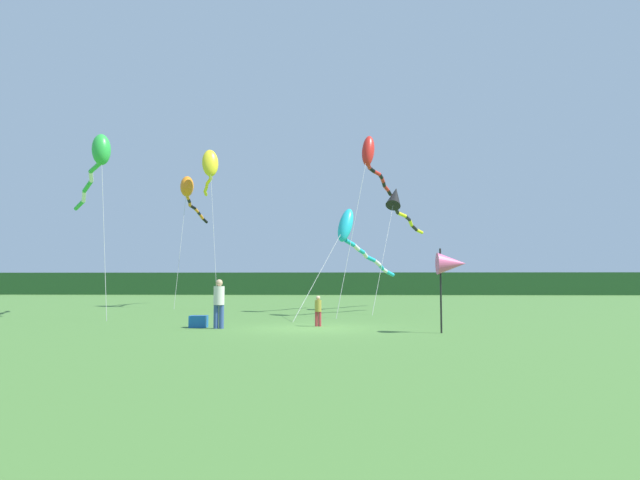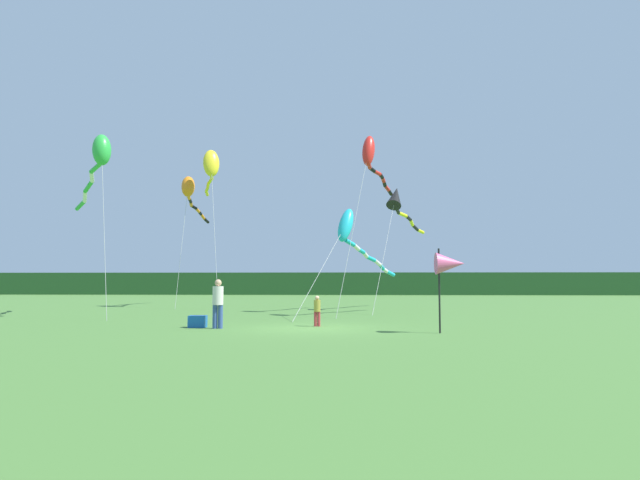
% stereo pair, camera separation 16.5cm
% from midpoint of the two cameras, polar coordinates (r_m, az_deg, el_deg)
% --- Properties ---
extents(ground_plane, '(120.00, 120.00, 0.00)m').
position_cam_midpoint_polar(ground_plane, '(18.90, -0.61, -9.31)').
color(ground_plane, '#477533').
extents(distant_treeline, '(108.00, 3.14, 2.59)m').
position_cam_midpoint_polar(distant_treeline, '(63.81, 1.72, -4.63)').
color(distant_treeline, '#234C23').
rests_on(distant_treeline, ground).
extents(person_adult, '(0.37, 0.37, 1.69)m').
position_cam_midpoint_polar(person_adult, '(19.07, -10.50, -6.35)').
color(person_adult, '#334C8C').
rests_on(person_adult, ground).
extents(person_child, '(0.24, 0.24, 1.10)m').
position_cam_midpoint_polar(person_child, '(19.64, -0.06, -7.33)').
color(person_child, '#B23338').
rests_on(person_child, ground).
extents(cooler_box, '(0.60, 0.42, 0.42)m').
position_cam_midpoint_polar(cooler_box, '(19.67, -12.57, -8.40)').
color(cooler_box, '#1959B2').
rests_on(cooler_box, ground).
extents(banner_flag_pole, '(0.90, 0.70, 2.67)m').
position_cam_midpoint_polar(banner_flag_pole, '(17.58, 13.82, -2.49)').
color(banner_flag_pole, black).
rests_on(banner_flag_pole, ground).
extents(kite_black, '(3.91, 9.49, 7.14)m').
position_cam_midpoint_polar(kite_black, '(31.07, 8.42, 4.02)').
color(kite_black, '#B2B2B2').
rests_on(kite_black, ground).
extents(kite_orange, '(0.90, 7.96, 8.35)m').
position_cam_midpoint_polar(kite_orange, '(35.73, -13.48, 5.07)').
color(kite_orange, '#B2B2B2').
rests_on(kite_orange, ground).
extents(kite_yellow, '(2.56, 6.76, 9.86)m').
position_cam_midpoint_polar(kite_yellow, '(34.54, -11.32, 7.69)').
color(kite_yellow, '#B2B2B2').
rests_on(kite_yellow, ground).
extents(kite_green, '(4.64, 6.21, 8.29)m').
position_cam_midpoint_polar(kite_green, '(26.88, -22.16, 8.05)').
color(kite_green, '#B2B2B2').
rests_on(kite_green, ground).
extents(kite_red, '(3.27, 8.32, 9.27)m').
position_cam_midpoint_polar(kite_red, '(28.71, 5.59, 8.73)').
color(kite_red, '#B2B2B2').
rests_on(kite_red, ground).
extents(kite_cyan, '(4.91, 8.64, 5.20)m').
position_cam_midpoint_polar(kite_cyan, '(25.92, 3.62, 0.64)').
color(kite_cyan, '#B2B2B2').
rests_on(kite_cyan, ground).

